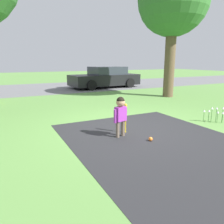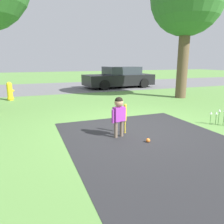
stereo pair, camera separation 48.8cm
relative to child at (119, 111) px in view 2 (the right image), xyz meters
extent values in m
plane|color=#5B8C42|center=(0.63, 0.55, -0.58)|extent=(60.00, 60.00, 0.00)
cube|color=#262628|center=(0.52, -1.95, -0.57)|extent=(3.41, 7.00, 0.01)
cube|color=slate|center=(0.63, 9.79, -0.57)|extent=(40.00, 6.00, 0.01)
cylinder|color=#6B5B4C|center=(-0.08, -0.02, -0.39)|extent=(0.08, 0.08, 0.36)
cylinder|color=#6B5B4C|center=(0.08, 0.02, -0.39)|extent=(0.08, 0.08, 0.36)
cube|color=purple|center=(0.00, 0.00, -0.06)|extent=(0.27, 0.18, 0.31)
cylinder|color=purple|center=(-0.15, -0.03, -0.09)|extent=(0.06, 0.06, 0.29)
cylinder|color=purple|center=(0.15, 0.03, -0.09)|extent=(0.06, 0.06, 0.29)
sphere|color=tan|center=(0.00, 0.00, 0.19)|extent=(0.19, 0.19, 0.19)
sphere|color=black|center=(0.00, 0.00, 0.22)|extent=(0.17, 0.17, 0.17)
sphere|color=yellow|center=(0.23, 0.18, -0.56)|extent=(0.03, 0.03, 0.03)
cylinder|color=yellow|center=(0.23, 0.18, -0.43)|extent=(0.03, 0.03, 0.30)
cylinder|color=yellow|center=(0.23, 0.18, -0.10)|extent=(0.06, 0.06, 0.36)
sphere|color=yellow|center=(0.23, 0.18, 0.08)|extent=(0.06, 0.06, 0.06)
sphere|color=orange|center=(0.43, -0.52, -0.53)|extent=(0.09, 0.09, 0.09)
cylinder|color=yellow|center=(-2.47, 5.86, -0.24)|extent=(0.22, 0.22, 0.67)
sphere|color=yellow|center=(-2.47, 5.86, 0.10)|extent=(0.21, 0.21, 0.21)
cylinder|color=yellow|center=(-2.47, 5.86, -0.50)|extent=(0.28, 0.28, 0.05)
cylinder|color=yellow|center=(-2.35, 5.86, -0.17)|extent=(0.10, 0.08, 0.08)
cube|color=black|center=(3.58, 8.45, -0.10)|extent=(4.35, 2.07, 0.64)
cube|color=#2D333D|center=(3.79, 8.47, 0.46)|extent=(2.13, 1.71, 0.48)
cylinder|color=black|center=(2.32, 7.46, -0.29)|extent=(0.59, 0.22, 0.58)
cylinder|color=black|center=(2.21, 9.28, -0.29)|extent=(0.59, 0.22, 0.58)
cylinder|color=black|center=(4.95, 7.62, -0.29)|extent=(0.59, 0.22, 0.58)
cylinder|color=black|center=(4.83, 9.45, -0.29)|extent=(0.59, 0.22, 0.58)
cylinder|color=brown|center=(4.68, 3.84, 1.08)|extent=(0.47, 0.47, 3.32)
cylinder|color=#38702D|center=(2.76, -0.11, -0.39)|extent=(0.01, 0.01, 0.37)
cone|color=silver|center=(2.76, -0.11, -0.18)|extent=(0.06, 0.06, 0.06)
cylinder|color=#38702D|center=(2.86, -0.17, -0.39)|extent=(0.01, 0.01, 0.37)
cylinder|color=#38702D|center=(2.75, -0.03, -0.44)|extent=(0.01, 0.01, 0.28)
cone|color=silver|center=(2.75, -0.03, -0.27)|extent=(0.06, 0.06, 0.06)
cylinder|color=#38702D|center=(2.62, 0.02, -0.44)|extent=(0.01, 0.01, 0.28)
cone|color=silver|center=(2.62, 0.02, -0.27)|extent=(0.06, 0.06, 0.06)
camera|label=1|loc=(-2.23, -3.97, 1.05)|focal=35.00mm
camera|label=2|loc=(-1.79, -4.17, 1.05)|focal=35.00mm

